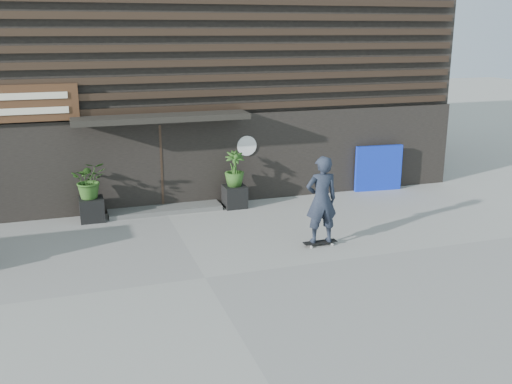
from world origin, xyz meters
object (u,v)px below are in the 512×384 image
object	(u,v)px
planter_pot_left	(92,209)
skateboarder	(321,200)
planter_pot_right	(235,196)
blue_tarp	(378,168)

from	to	relation	value
planter_pot_left	skateboarder	world-z (taller)	skateboarder
planter_pot_right	blue_tarp	world-z (taller)	blue_tarp
planter_pot_right	blue_tarp	xyz separation A→B (m)	(4.62, 0.30, 0.39)
blue_tarp	planter_pot_right	bearing A→B (deg)	-171.39
planter_pot_left	planter_pot_right	bearing A→B (deg)	0.00
skateboarder	planter_pot_right	bearing A→B (deg)	105.96
planter_pot_left	blue_tarp	bearing A→B (deg)	2.04
skateboarder	planter_pot_left	bearing A→B (deg)	144.04
planter_pot_left	planter_pot_right	distance (m)	3.80
planter_pot_right	skateboarder	size ratio (longest dim) A/B	0.29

